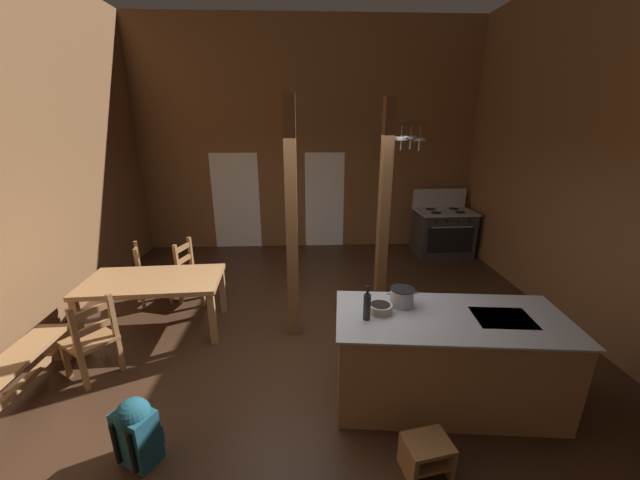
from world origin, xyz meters
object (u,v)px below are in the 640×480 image
ladderback_chair_at_table_end (193,272)px  stockpot_on_counter (402,297)px  stove_range (443,232)px  dining_table (154,285)px  ladderback_chair_by_post (150,275)px  bench_along_left_wall (9,377)px  step_stool (427,454)px  backpack (136,429)px  ladderback_chair_near_window (92,340)px  mixing_bowl_on_counter (380,308)px  kitchen_island (446,358)px  bottle_tall_on_counter (367,306)px

ladderback_chair_at_table_end → stockpot_on_counter: 3.44m
stove_range → dining_table: (-4.85, -2.71, 0.17)m
ladderback_chair_by_post → ladderback_chair_at_table_end: size_ratio=1.00×
stove_range → ladderback_chair_at_table_end: 4.96m
dining_table → bench_along_left_wall: dining_table is taller
step_stool → ladderback_chair_by_post: size_ratio=0.43×
bench_along_left_wall → backpack: backpack is taller
backpack → bench_along_left_wall: bearing=155.1°
ladderback_chair_near_window → ladderback_chair_at_table_end: (0.56, 1.80, 0.00)m
ladderback_chair_near_window → mixing_bowl_on_counter: (3.01, -0.39, 0.53)m
backpack → stockpot_on_counter: bearing=19.3°
ladderback_chair_by_post → mixing_bowl_on_counter: bearing=-34.5°
kitchen_island → bench_along_left_wall: (-4.28, 0.12, -0.16)m
mixing_bowl_on_counter → stove_range: bearing=61.7°
step_stool → stockpot_on_counter: stockpot_on_counter is taller
ladderback_chair_at_table_end → bottle_tall_on_counter: 3.32m
kitchen_island → ladderback_chair_at_table_end: ladderback_chair_at_table_end is taller
ladderback_chair_by_post → bottle_tall_on_counter: 3.74m
ladderback_chair_near_window → ladderback_chair_by_post: same height
ladderback_chair_at_table_end → bench_along_left_wall: 2.48m
ladderback_chair_near_window → ladderback_chair_by_post: size_ratio=1.00×
dining_table → ladderback_chair_near_window: 1.00m
dining_table → mixing_bowl_on_counter: mixing_bowl_on_counter is taller
ladderback_chair_at_table_end → backpack: bearing=-83.1°
step_stool → dining_table: dining_table is taller
stove_range → mixing_bowl_on_counter: size_ratio=5.80×
stove_range → dining_table: bearing=-150.8°
ladderback_chair_at_table_end → mixing_bowl_on_counter: size_ratio=4.17×
step_stool → ladderback_chair_near_window: (-3.24, 1.30, 0.27)m
bottle_tall_on_counter → bench_along_left_wall: bearing=177.7°
kitchen_island → step_stool: size_ratio=5.54×
kitchen_island → bench_along_left_wall: kitchen_island is taller
ladderback_chair_near_window → kitchen_island: bearing=-7.8°
step_stool → ladderback_chair_at_table_end: (-2.67, 3.10, 0.27)m
stove_range → ladderback_chair_near_window: size_ratio=1.39×
ladderback_chair_near_window → bench_along_left_wall: (-0.61, -0.38, -0.14)m
ladderback_chair_near_window → step_stool: bearing=-21.9°
ladderback_chair_at_table_end → bench_along_left_wall: ladderback_chair_at_table_end is taller
kitchen_island → stove_range: stove_range is taller
step_stool → bottle_tall_on_counter: bottle_tall_on_counter is taller
step_stool → backpack: backpack is taller
step_stool → stockpot_on_counter: size_ratio=1.32×
ladderback_chair_by_post → ladderback_chair_near_window: bearing=-87.7°
stove_range → bottle_tall_on_counter: size_ratio=3.89×
mixing_bowl_on_counter → kitchen_island: bearing=-9.5°
stove_range → stockpot_on_counter: size_ratio=4.29×
step_stool → bench_along_left_wall: (-3.85, 0.92, 0.13)m
bench_along_left_wall → bottle_tall_on_counter: bottle_tall_on_counter is taller
dining_table → ladderback_chair_at_table_end: ladderback_chair_at_table_end is taller
dining_table → ladderback_chair_at_table_end: 0.93m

